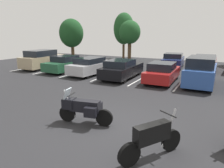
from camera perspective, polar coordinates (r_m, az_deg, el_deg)
The scene contains 16 objects.
ground at distance 8.20m, azimuth -1.64°, elevation -11.34°, with size 44.00×44.00×0.10m, color #262628.
motorcycle_touring at distance 8.08m, azimuth -7.96°, elevation -6.55°, with size 2.19×0.96×1.37m.
motorcycle_second at distance 6.02m, azimuth 11.07°, elevation -14.43°, with size 1.27×1.92×1.33m.
parking_stripes at distance 16.05m, azimuth 7.81°, elevation 1.36°, with size 23.93×4.91×0.01m.
car_tan at distance 21.85m, azimuth -18.61°, elevation 6.48°, with size 1.99×4.64×1.83m.
car_green at distance 19.51m, azimuth -12.58°, elevation 5.46°, with size 1.98×4.44×1.46m.
car_silver at distance 17.77m, azimuth -5.70°, elevation 5.01°, with size 2.15×4.81×1.46m.
car_black at distance 16.19m, azimuth 2.75°, elevation 4.19°, with size 2.07×4.85×1.47m.
car_red at distance 15.26m, azimuth 13.72°, elevation 3.13°, with size 1.88×4.24×1.43m.
car_blue at distance 15.12m, azimuth 23.34°, elevation 3.22°, with size 1.80×4.64×1.94m.
car_far_navy at distance 22.06m, azimuth 16.57°, elevation 6.21°, with size 2.18×4.41×1.48m.
car_far_maroon at distance 21.82m, azimuth 24.33°, elevation 5.44°, with size 1.99×4.58×1.44m.
tree_far_left at distance 28.86m, azimuth 3.28°, elevation 15.00°, with size 2.75×2.75×6.13m.
tree_right at distance 29.26m, azimuth -11.17°, elevation 13.62°, with size 3.25×3.25×5.35m.
tree_far_right at distance 24.60m, azimuth 4.94°, elevation 13.96°, with size 2.45×2.45×4.89m.
tree_center_left at distance 34.24m, azimuth -10.94°, elevation 14.37°, with size 2.63×2.63×5.61m.
Camera 1 is at (3.63, -6.47, 3.44)m, focal length 33.07 mm.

